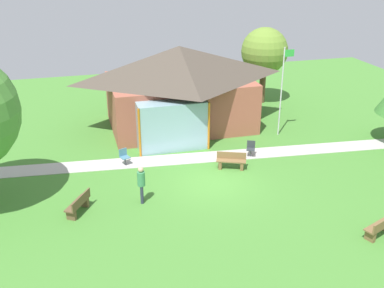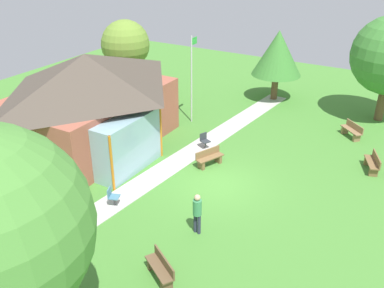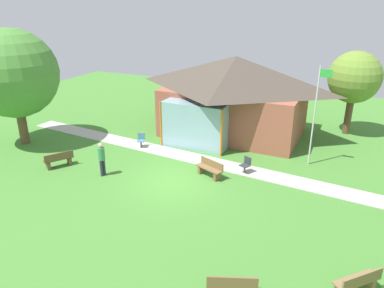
% 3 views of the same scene
% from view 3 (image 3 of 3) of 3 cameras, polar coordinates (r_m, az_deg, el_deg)
% --- Properties ---
extents(ground_plane, '(44.00, 44.00, 0.00)m').
position_cam_3_polar(ground_plane, '(17.99, -2.81, -5.82)').
color(ground_plane, '#478433').
extents(pavilion, '(9.51, 7.56, 5.01)m').
position_cam_3_polar(pavilion, '(23.75, 6.46, 7.71)').
color(pavilion, '#A35642').
rests_on(pavilion, ground_plane).
extents(footpath, '(25.23, 3.59, 0.03)m').
position_cam_3_polar(footpath, '(20.32, 0.93, -2.37)').
color(footpath, '#BCB7B2').
rests_on(footpath, ground_plane).
extents(flagpole, '(0.64, 0.08, 5.27)m').
position_cam_3_polar(flagpole, '(19.75, 18.69, 4.71)').
color(flagpole, silver).
rests_on(flagpole, ground_plane).
extents(bench_mid_left, '(1.15, 1.51, 0.84)m').
position_cam_3_polar(bench_mid_left, '(20.54, -20.05, -2.33)').
color(bench_mid_left, brown).
rests_on(bench_mid_left, ground_plane).
extents(bench_lawn_far_right, '(1.35, 1.40, 0.84)m').
position_cam_3_polar(bench_lawn_far_right, '(12.71, 24.40, -19.09)').
color(bench_lawn_far_right, olive).
rests_on(bench_lawn_far_right, ground_plane).
extents(bench_front_right, '(1.56, 0.96, 0.84)m').
position_cam_3_polar(bench_front_right, '(11.67, 6.22, -21.10)').
color(bench_front_right, brown).
rests_on(bench_front_right, ground_plane).
extents(bench_rear_near_path, '(1.55, 0.98, 0.84)m').
position_cam_3_polar(bench_rear_near_path, '(18.31, 2.82, -3.91)').
color(bench_rear_near_path, brown).
rests_on(bench_rear_near_path, ground_plane).
extents(patio_chair_west, '(0.57, 0.57, 0.86)m').
position_cam_3_polar(patio_chair_west, '(22.03, -7.92, 0.51)').
color(patio_chair_west, teal).
rests_on(patio_chair_west, ground_plane).
extents(patio_chair_lawn_spare, '(0.58, 0.58, 0.86)m').
position_cam_3_polar(patio_chair_lawn_spare, '(18.81, 8.36, -3.34)').
color(patio_chair_lawn_spare, '#33383D').
rests_on(patio_chair_lawn_spare, ground_plane).
extents(visitor_strolling_lawn, '(0.34, 0.34, 1.74)m').
position_cam_3_polar(visitor_strolling_lawn, '(18.68, -13.91, -1.93)').
color(visitor_strolling_lawn, '#2D3347').
rests_on(visitor_strolling_lawn, ground_plane).
extents(tree_behind_pavilion_right, '(3.27, 3.27, 5.36)m').
position_cam_3_polar(tree_behind_pavilion_right, '(25.42, 24.00, 9.41)').
color(tree_behind_pavilion_right, brown).
rests_on(tree_behind_pavilion_right, ground_plane).
extents(tree_west_hedge, '(5.11, 5.11, 6.85)m').
position_cam_3_polar(tree_west_hedge, '(23.78, -26.10, 9.80)').
color(tree_west_hedge, brown).
rests_on(tree_west_hedge, ground_plane).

